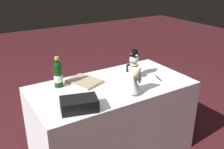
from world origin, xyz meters
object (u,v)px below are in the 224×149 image
teddy_bear_groom (133,67)px  teddy_bear_bride (134,82)px  guestbook (84,81)px  champagne_bottle (58,74)px  gift_case_black (79,104)px  signing_pen (159,78)px

teddy_bear_groom → teddy_bear_bride: 0.36m
guestbook → teddy_bear_bride: bearing=101.6°
teddy_bear_bride → champagne_bottle: bearing=-42.6°
teddy_bear_bride → champagne_bottle: (0.49, -0.45, 0.02)m
gift_case_black → teddy_bear_groom: bearing=-156.6°
teddy_bear_bride → guestbook: 0.50m
teddy_bear_bride → gift_case_black: size_ratio=0.76×
teddy_bear_groom → guestbook: bearing=-14.3°
teddy_bear_bride → champagne_bottle: 0.66m
teddy_bear_groom → champagne_bottle: 0.71m
teddy_bear_bride → signing_pen: bearing=-163.5°
teddy_bear_bride → gift_case_black: 0.51m
champagne_bottle → signing_pen: 0.94m
signing_pen → teddy_bear_bride: bearing=16.5°
champagne_bottle → guestbook: champagne_bottle is taller
teddy_bear_groom → guestbook: (0.47, -0.12, -0.09)m
teddy_bear_groom → champagne_bottle: champagne_bottle is taller
gift_case_black → champagne_bottle: bearing=-92.3°
signing_pen → guestbook: 0.71m
gift_case_black → guestbook: 0.49m
signing_pen → guestbook: guestbook is taller
champagne_bottle → signing_pen: bearing=158.7°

